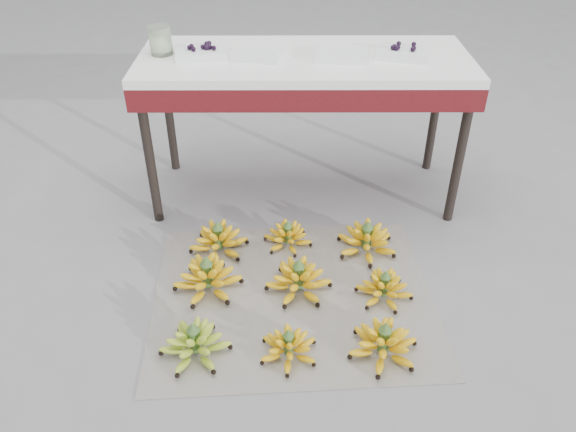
{
  "coord_description": "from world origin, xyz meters",
  "views": [
    {
      "loc": [
        -0.07,
        -1.9,
        1.75
      ],
      "look_at": [
        -0.06,
        0.25,
        0.26
      ],
      "focal_mm": 35.0,
      "sensor_mm": 36.0,
      "label": 1
    }
  ],
  "objects_px": {
    "tray_far_left": "(201,52)",
    "tray_right": "(341,54)",
    "bunch_front_center": "(288,347)",
    "bunch_back_right": "(366,241)",
    "newspaper_mat": "(293,296)",
    "tray_left": "(258,55)",
    "bunch_back_center": "(288,237)",
    "bunch_front_left": "(195,343)",
    "bunch_front_right": "(383,343)",
    "tray_far_right": "(403,53)",
    "bunch_back_left": "(219,240)",
    "glass_jar": "(161,40)",
    "vendor_table": "(304,74)",
    "bunch_mid_center": "(298,280)",
    "bunch_mid_left": "(208,278)",
    "bunch_mid_right": "(384,288)"
  },
  "relations": [
    {
      "from": "bunch_front_right",
      "to": "tray_left",
      "type": "height_order",
      "value": "tray_left"
    },
    {
      "from": "bunch_front_center",
      "to": "tray_far_right",
      "type": "distance_m",
      "value": 1.56
    },
    {
      "from": "bunch_back_right",
      "to": "tray_left",
      "type": "distance_m",
      "value": 1.06
    },
    {
      "from": "bunch_front_center",
      "to": "tray_far_left",
      "type": "bearing_deg",
      "value": 99.71
    },
    {
      "from": "bunch_back_left",
      "to": "glass_jar",
      "type": "bearing_deg",
      "value": 120.97
    },
    {
      "from": "bunch_back_right",
      "to": "tray_far_left",
      "type": "relative_size",
      "value": 1.28
    },
    {
      "from": "bunch_front_left",
      "to": "bunch_back_right",
      "type": "height_order",
      "value": "bunch_back_right"
    },
    {
      "from": "bunch_mid_center",
      "to": "bunch_back_right",
      "type": "distance_m",
      "value": 0.45
    },
    {
      "from": "tray_far_left",
      "to": "bunch_front_left",
      "type": "bearing_deg",
      "value": -87.27
    },
    {
      "from": "bunch_back_left",
      "to": "newspaper_mat",
      "type": "bearing_deg",
      "value": -37.83
    },
    {
      "from": "bunch_front_center",
      "to": "bunch_back_center",
      "type": "bearing_deg",
      "value": 80.57
    },
    {
      "from": "tray_far_left",
      "to": "tray_right",
      "type": "bearing_deg",
      "value": -2.34
    },
    {
      "from": "bunch_back_right",
      "to": "tray_right",
      "type": "distance_m",
      "value": 0.93
    },
    {
      "from": "newspaper_mat",
      "to": "bunch_front_left",
      "type": "relative_size",
      "value": 3.92
    },
    {
      "from": "tray_left",
      "to": "tray_right",
      "type": "distance_m",
      "value": 0.41
    },
    {
      "from": "bunch_front_right",
      "to": "tray_left",
      "type": "xyz_separation_m",
      "value": [
        -0.52,
        1.2,
        0.76
      ]
    },
    {
      "from": "bunch_mid_left",
      "to": "tray_far_left",
      "type": "bearing_deg",
      "value": 106.57
    },
    {
      "from": "bunch_mid_left",
      "to": "tray_right",
      "type": "bearing_deg",
      "value": 64.01
    },
    {
      "from": "bunch_mid_center",
      "to": "tray_far_left",
      "type": "height_order",
      "value": "tray_far_left"
    },
    {
      "from": "glass_jar",
      "to": "bunch_back_right",
      "type": "bearing_deg",
      "value": -30.05
    },
    {
      "from": "newspaper_mat",
      "to": "glass_jar",
      "type": "height_order",
      "value": "glass_jar"
    },
    {
      "from": "newspaper_mat",
      "to": "bunch_mid_left",
      "type": "height_order",
      "value": "bunch_mid_left"
    },
    {
      "from": "tray_right",
      "to": "bunch_back_center",
      "type": "bearing_deg",
      "value": -119.35
    },
    {
      "from": "tray_far_right",
      "to": "newspaper_mat",
      "type": "bearing_deg",
      "value": -122.26
    },
    {
      "from": "bunch_mid_left",
      "to": "bunch_front_center",
      "type": "bearing_deg",
      "value": -35.32
    },
    {
      "from": "bunch_mid_right",
      "to": "tray_far_right",
      "type": "height_order",
      "value": "tray_far_right"
    },
    {
      "from": "bunch_front_left",
      "to": "bunch_front_right",
      "type": "height_order",
      "value": "bunch_front_right"
    },
    {
      "from": "bunch_front_left",
      "to": "tray_far_right",
      "type": "distance_m",
      "value": 1.72
    },
    {
      "from": "bunch_mid_left",
      "to": "glass_jar",
      "type": "xyz_separation_m",
      "value": [
        -0.27,
        0.87,
        0.8
      ]
    },
    {
      "from": "newspaper_mat",
      "to": "bunch_front_left",
      "type": "xyz_separation_m",
      "value": [
        -0.39,
        -0.34,
        0.06
      ]
    },
    {
      "from": "newspaper_mat",
      "to": "tray_right",
      "type": "height_order",
      "value": "tray_right"
    },
    {
      "from": "bunch_front_left",
      "to": "tray_right",
      "type": "relative_size",
      "value": 1.17
    },
    {
      "from": "bunch_back_center",
      "to": "bunch_back_right",
      "type": "xyz_separation_m",
      "value": [
        0.39,
        -0.05,
        0.01
      ]
    },
    {
      "from": "tray_far_left",
      "to": "tray_left",
      "type": "distance_m",
      "value": 0.28
    },
    {
      "from": "bunch_mid_left",
      "to": "bunch_back_right",
      "type": "distance_m",
      "value": 0.8
    },
    {
      "from": "vendor_table",
      "to": "tray_left",
      "type": "xyz_separation_m",
      "value": [
        -0.23,
        -0.04,
        0.11
      ]
    },
    {
      "from": "tray_far_left",
      "to": "tray_right",
      "type": "xyz_separation_m",
      "value": [
        0.7,
        -0.03,
        -0.0
      ]
    },
    {
      "from": "bunch_mid_center",
      "to": "tray_far_right",
      "type": "height_order",
      "value": "tray_far_right"
    },
    {
      "from": "tray_far_left",
      "to": "bunch_back_center",
      "type": "bearing_deg",
      "value": -49.57
    },
    {
      "from": "bunch_back_left",
      "to": "tray_right",
      "type": "relative_size",
      "value": 1.14
    },
    {
      "from": "bunch_front_right",
      "to": "tray_far_right",
      "type": "bearing_deg",
      "value": 87.22
    },
    {
      "from": "newspaper_mat",
      "to": "bunch_front_center",
      "type": "distance_m",
      "value": 0.35
    },
    {
      "from": "tray_right",
      "to": "tray_far_right",
      "type": "relative_size",
      "value": 0.92
    },
    {
      "from": "bunch_front_center",
      "to": "bunch_back_right",
      "type": "distance_m",
      "value": 0.78
    },
    {
      "from": "bunch_back_right",
      "to": "vendor_table",
      "type": "relative_size",
      "value": 0.21
    },
    {
      "from": "bunch_front_left",
      "to": "tray_far_right",
      "type": "relative_size",
      "value": 1.08
    },
    {
      "from": "bunch_mid_left",
      "to": "bunch_mid_right",
      "type": "height_order",
      "value": "bunch_mid_left"
    },
    {
      "from": "bunch_front_center",
      "to": "tray_left",
      "type": "xyz_separation_m",
      "value": [
        -0.15,
        1.2,
        0.77
      ]
    },
    {
      "from": "bunch_front_left",
      "to": "bunch_back_left",
      "type": "height_order",
      "value": "bunch_back_left"
    },
    {
      "from": "vendor_table",
      "to": "bunch_mid_center",
      "type": "bearing_deg",
      "value": -92.55
    }
  ]
}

